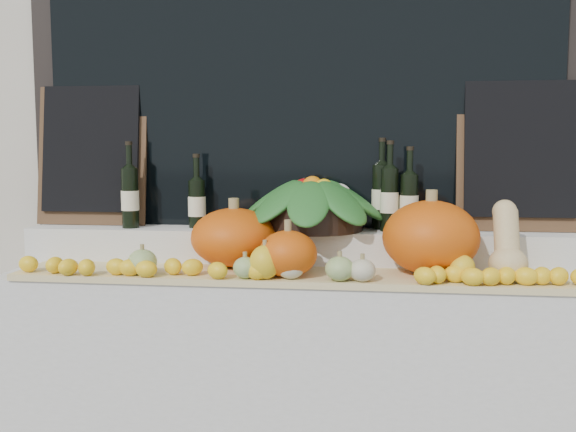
{
  "coord_description": "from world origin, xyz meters",
  "views": [
    {
      "loc": [
        0.31,
        -1.0,
        1.38
      ],
      "look_at": [
        0.0,
        1.45,
        1.12
      ],
      "focal_mm": 40.0,
      "sensor_mm": 36.0,
      "label": 1
    }
  ],
  "objects_px": {
    "pumpkin_left": "(234,237)",
    "butternut_squash": "(507,245)",
    "wine_bottle_tall": "(382,196)",
    "pumpkin_right": "(431,237)",
    "produce_bowl": "(312,203)"
  },
  "relations": [
    {
      "from": "pumpkin_left",
      "to": "butternut_squash",
      "type": "height_order",
      "value": "butternut_squash"
    },
    {
      "from": "butternut_squash",
      "to": "wine_bottle_tall",
      "type": "height_order",
      "value": "wine_bottle_tall"
    },
    {
      "from": "pumpkin_right",
      "to": "wine_bottle_tall",
      "type": "bearing_deg",
      "value": 122.38
    },
    {
      "from": "pumpkin_left",
      "to": "produce_bowl",
      "type": "xyz_separation_m",
      "value": [
        0.3,
        0.15,
        0.13
      ]
    },
    {
      "from": "butternut_squash",
      "to": "wine_bottle_tall",
      "type": "distance_m",
      "value": 0.59
    },
    {
      "from": "pumpkin_left",
      "to": "pumpkin_right",
      "type": "bearing_deg",
      "value": -4.23
    },
    {
      "from": "produce_bowl",
      "to": "pumpkin_right",
      "type": "bearing_deg",
      "value": -23.47
    },
    {
      "from": "wine_bottle_tall",
      "to": "butternut_squash",
      "type": "bearing_deg",
      "value": -38.4
    },
    {
      "from": "pumpkin_left",
      "to": "wine_bottle_tall",
      "type": "distance_m",
      "value": 0.65
    },
    {
      "from": "pumpkin_right",
      "to": "wine_bottle_tall",
      "type": "xyz_separation_m",
      "value": [
        -0.18,
        0.29,
        0.13
      ]
    },
    {
      "from": "produce_bowl",
      "to": "wine_bottle_tall",
      "type": "bearing_deg",
      "value": 15.99
    },
    {
      "from": "pumpkin_left",
      "to": "produce_bowl",
      "type": "height_order",
      "value": "produce_bowl"
    },
    {
      "from": "pumpkin_right",
      "to": "pumpkin_left",
      "type": "bearing_deg",
      "value": 175.77
    },
    {
      "from": "produce_bowl",
      "to": "pumpkin_left",
      "type": "bearing_deg",
      "value": -154.3
    },
    {
      "from": "pumpkin_left",
      "to": "wine_bottle_tall",
      "type": "xyz_separation_m",
      "value": [
        0.59,
        0.23,
        0.16
      ]
    }
  ]
}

